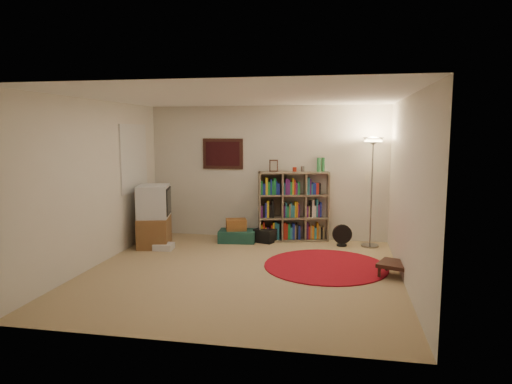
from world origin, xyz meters
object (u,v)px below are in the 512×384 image
at_px(floor_lamp, 373,156).
at_px(suitcase, 237,236).
at_px(bookshelf, 292,207).
at_px(side_table, 396,265).
at_px(tv_stand, 154,217).
at_px(floor_fan, 342,235).

height_order(floor_lamp, suitcase, floor_lamp).
distance_m(bookshelf, side_table, 2.57).
height_order(floor_lamp, side_table, floor_lamp).
distance_m(floor_lamp, tv_stand, 3.98).
height_order(bookshelf, side_table, bookshelf).
distance_m(floor_fan, suitcase, 1.90).
bearing_deg(floor_lamp, side_table, -81.36).
bearing_deg(side_table, floor_lamp, 98.64).
bearing_deg(floor_fan, bookshelf, 150.25).
xyz_separation_m(bookshelf, suitcase, (-0.98, -0.32, -0.52)).
bearing_deg(tv_stand, floor_lamp, -4.37).
relative_size(floor_lamp, floor_fan, 4.91).
bearing_deg(tv_stand, bookshelf, 6.29).
height_order(bookshelf, tv_stand, bookshelf).
distance_m(floor_lamp, suitcase, 2.82).
xyz_separation_m(floor_fan, tv_stand, (-3.29, -0.56, 0.33)).
relative_size(suitcase, side_table, 1.23).
xyz_separation_m(bookshelf, side_table, (1.67, -1.90, -0.45)).
bearing_deg(tv_stand, suitcase, 7.64).
xyz_separation_m(floor_lamp, tv_stand, (-3.77, -0.64, -1.08)).
xyz_separation_m(bookshelf, floor_lamp, (1.41, -0.23, 0.98)).
xyz_separation_m(bookshelf, tv_stand, (-2.36, -0.87, -0.10)).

